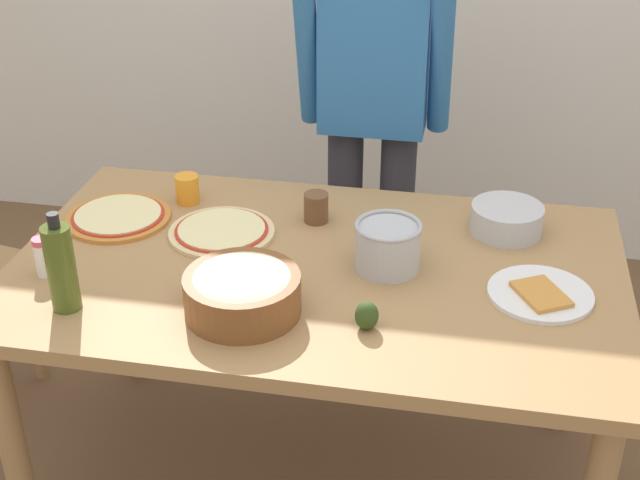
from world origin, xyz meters
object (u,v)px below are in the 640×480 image
at_px(person_cook, 374,102).
at_px(avocado, 367,315).
at_px(pizza_cooked_on_tray, 118,217).
at_px(dining_table, 316,295).
at_px(pizza_raw_on_board, 222,231).
at_px(mixing_bowl_steel, 507,219).
at_px(cup_orange, 187,189).
at_px(steel_pot, 388,245).
at_px(olive_oil_bottle, 61,267).
at_px(plate_with_slice, 540,294).
at_px(cup_small_brown, 316,208).
at_px(popcorn_bowl, 242,290).
at_px(salt_shaker, 43,257).

xyz_separation_m(person_cook, avocado, (0.13, -1.01, -0.14)).
xyz_separation_m(person_cook, pizza_cooked_on_tray, (-0.65, -0.61, -0.17)).
bearing_deg(dining_table, pizza_raw_on_board, 158.05).
xyz_separation_m(mixing_bowl_steel, cup_orange, (-0.93, 0.01, 0.00)).
xyz_separation_m(mixing_bowl_steel, steel_pot, (-0.30, -0.25, 0.03)).
xyz_separation_m(dining_table, olive_oil_bottle, (-0.55, -0.30, 0.20)).
xyz_separation_m(plate_with_slice, mixing_bowl_steel, (-0.09, 0.32, 0.03)).
relative_size(dining_table, plate_with_slice, 6.15).
relative_size(dining_table, pizza_cooked_on_tray, 5.35).
bearing_deg(steel_pot, cup_small_brown, 136.52).
xyz_separation_m(person_cook, popcorn_bowl, (-0.17, -1.00, -0.12)).
height_order(popcorn_bowl, cup_small_brown, popcorn_bowl).
height_order(steel_pot, avocado, steel_pot).
bearing_deg(dining_table, cup_small_brown, 101.24).
height_order(plate_with_slice, cup_small_brown, cup_small_brown).
bearing_deg(salt_shaker, dining_table, 14.38).
height_order(pizza_cooked_on_tray, avocado, avocado).
xyz_separation_m(dining_table, person_cook, (0.04, 0.76, 0.27)).
relative_size(mixing_bowl_steel, avocado, 2.86).
bearing_deg(salt_shaker, pizza_raw_on_board, 37.14).
bearing_deg(popcorn_bowl, steel_pot, 40.67).
bearing_deg(cup_orange, steel_pot, -22.79).
distance_m(pizza_raw_on_board, salt_shaker, 0.48).
relative_size(mixing_bowl_steel, steel_pot, 1.15).
relative_size(pizza_cooked_on_tray, plate_with_slice, 1.15).
xyz_separation_m(olive_oil_bottle, cup_small_brown, (0.51, 0.55, -0.07)).
relative_size(plate_with_slice, popcorn_bowl, 0.93).
bearing_deg(person_cook, pizza_raw_on_board, -117.54).
xyz_separation_m(pizza_raw_on_board, cup_small_brown, (0.24, 0.13, 0.03)).
height_order(pizza_cooked_on_tray, plate_with_slice, plate_with_slice).
relative_size(olive_oil_bottle, cup_orange, 3.01).
bearing_deg(avocado, cup_small_brown, 113.55).
relative_size(popcorn_bowl, olive_oil_bottle, 1.09).
bearing_deg(person_cook, salt_shaker, -127.63).
height_order(person_cook, salt_shaker, person_cook).
bearing_deg(steel_pot, dining_table, -171.61).
bearing_deg(cup_orange, popcorn_bowl, -59.45).
xyz_separation_m(mixing_bowl_steel, olive_oil_bottle, (-1.04, -0.58, 0.07)).
distance_m(plate_with_slice, olive_oil_bottle, 1.16).
distance_m(person_cook, pizza_cooked_on_tray, 0.91).
relative_size(pizza_cooked_on_tray, mixing_bowl_steel, 1.50).
distance_m(dining_table, plate_with_slice, 0.58).
bearing_deg(pizza_raw_on_board, popcorn_bowl, -66.04).
bearing_deg(pizza_raw_on_board, pizza_cooked_on_tray, 174.86).
relative_size(person_cook, cup_small_brown, 19.06).
distance_m(person_cook, mixing_bowl_steel, 0.66).
height_order(dining_table, cup_orange, cup_orange).
bearing_deg(mixing_bowl_steel, salt_shaker, -158.62).
height_order(pizza_cooked_on_tray, mixing_bowl_steel, mixing_bowl_steel).
distance_m(dining_table, olive_oil_bottle, 0.66).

